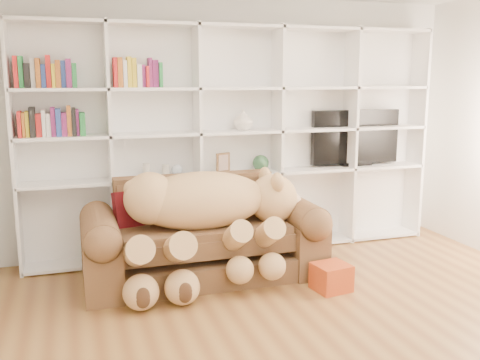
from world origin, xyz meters
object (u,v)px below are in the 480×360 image
object	(u,v)px
tv	(355,138)
teddy_bear	(205,213)
gift_box	(331,277)
sofa	(203,240)

from	to	relation	value
tv	teddy_bear	bearing A→B (deg)	-156.60
gift_box	tv	bearing A→B (deg)	54.55
teddy_bear	tv	bearing A→B (deg)	18.87
sofa	gift_box	bearing A→B (deg)	-34.84
sofa	tv	size ratio (longest dim) A/B	2.04
sofa	teddy_bear	world-z (taller)	teddy_bear
gift_box	teddy_bear	bearing A→B (deg)	153.44
teddy_bear	gift_box	xyz separation A→B (m)	(1.02, -0.51, -0.54)
sofa	teddy_bear	distance (m)	0.36
sofa	gift_box	size ratio (longest dim) A/B	7.38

